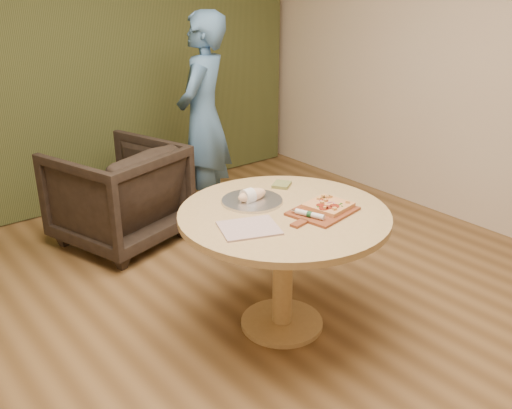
{
  "coord_description": "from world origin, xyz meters",
  "views": [
    {
      "loc": [
        -1.69,
        -1.89,
        2.02
      ],
      "look_at": [
        0.02,
        0.25,
        0.87
      ],
      "focal_mm": 40.0,
      "sensor_mm": 36.0,
      "label": 1
    }
  ],
  "objects_px": {
    "flatbread_pizza": "(328,205)",
    "armchair": "(118,190)",
    "pedestal_table": "(284,234)",
    "pizza_paddle": "(322,212)",
    "cutlery_roll": "(310,214)",
    "serving_tray": "(252,201)",
    "person_standing": "(203,119)",
    "bread_roll": "(251,195)"
  },
  "relations": [
    {
      "from": "pizza_paddle",
      "to": "flatbread_pizza",
      "type": "xyz_separation_m",
      "value": [
        0.06,
        0.01,
        0.02
      ]
    },
    {
      "from": "pizza_paddle",
      "to": "armchair",
      "type": "height_order",
      "value": "armchair"
    },
    {
      "from": "bread_roll",
      "to": "person_standing",
      "type": "xyz_separation_m",
      "value": [
        0.65,
        1.46,
        0.07
      ]
    },
    {
      "from": "serving_tray",
      "to": "bread_roll",
      "type": "relative_size",
      "value": 1.84
    },
    {
      "from": "cutlery_roll",
      "to": "person_standing",
      "type": "height_order",
      "value": "person_standing"
    },
    {
      "from": "flatbread_pizza",
      "to": "armchair",
      "type": "bearing_deg",
      "value": 103.97
    },
    {
      "from": "armchair",
      "to": "person_standing",
      "type": "distance_m",
      "value": 0.92
    },
    {
      "from": "pizza_paddle",
      "to": "flatbread_pizza",
      "type": "bearing_deg",
      "value": 0.45
    },
    {
      "from": "bread_roll",
      "to": "pizza_paddle",
      "type": "bearing_deg",
      "value": -60.24
    },
    {
      "from": "pizza_paddle",
      "to": "bread_roll",
      "type": "relative_size",
      "value": 2.42
    },
    {
      "from": "pedestal_table",
      "to": "pizza_paddle",
      "type": "bearing_deg",
      "value": -43.32
    },
    {
      "from": "pizza_paddle",
      "to": "cutlery_roll",
      "type": "xyz_separation_m",
      "value": [
        -0.11,
        -0.02,
        0.02
      ]
    },
    {
      "from": "pizza_paddle",
      "to": "armchair",
      "type": "distance_m",
      "value": 1.88
    },
    {
      "from": "pedestal_table",
      "to": "flatbread_pizza",
      "type": "relative_size",
      "value": 4.66
    },
    {
      "from": "pizza_paddle",
      "to": "cutlery_roll",
      "type": "distance_m",
      "value": 0.12
    },
    {
      "from": "pedestal_table",
      "to": "armchair",
      "type": "relative_size",
      "value": 1.38
    },
    {
      "from": "pizza_paddle",
      "to": "pedestal_table",
      "type": "bearing_deg",
      "value": 126.22
    },
    {
      "from": "cutlery_roll",
      "to": "armchair",
      "type": "bearing_deg",
      "value": 79.36
    },
    {
      "from": "pizza_paddle",
      "to": "armchair",
      "type": "xyz_separation_m",
      "value": [
        -0.38,
        1.81,
        -0.33
      ]
    },
    {
      "from": "pedestal_table",
      "to": "flatbread_pizza",
      "type": "xyz_separation_m",
      "value": [
        0.22,
        -0.13,
        0.17
      ]
    },
    {
      "from": "person_standing",
      "to": "serving_tray",
      "type": "bearing_deg",
      "value": 30.75
    },
    {
      "from": "pedestal_table",
      "to": "bread_roll",
      "type": "height_order",
      "value": "bread_roll"
    },
    {
      "from": "cutlery_roll",
      "to": "bread_roll",
      "type": "bearing_deg",
      "value": 85.14
    },
    {
      "from": "serving_tray",
      "to": "armchair",
      "type": "distance_m",
      "value": 1.49
    },
    {
      "from": "cutlery_roll",
      "to": "serving_tray",
      "type": "xyz_separation_m",
      "value": [
        -0.09,
        0.39,
        -0.02
      ]
    },
    {
      "from": "pedestal_table",
      "to": "cutlery_roll",
      "type": "bearing_deg",
      "value": -76.39
    },
    {
      "from": "cutlery_roll",
      "to": "pedestal_table",
      "type": "bearing_deg",
      "value": 84.55
    },
    {
      "from": "pizza_paddle",
      "to": "person_standing",
      "type": "distance_m",
      "value": 1.88
    },
    {
      "from": "pedestal_table",
      "to": "person_standing",
      "type": "relative_size",
      "value": 0.7
    },
    {
      "from": "flatbread_pizza",
      "to": "serving_tray",
      "type": "bearing_deg",
      "value": 126.72
    },
    {
      "from": "cutlery_roll",
      "to": "armchair",
      "type": "relative_size",
      "value": 0.23
    },
    {
      "from": "person_standing",
      "to": "pizza_paddle",
      "type": "bearing_deg",
      "value": 40.99
    },
    {
      "from": "cutlery_roll",
      "to": "serving_tray",
      "type": "height_order",
      "value": "cutlery_roll"
    },
    {
      "from": "cutlery_roll",
      "to": "armchair",
      "type": "xyz_separation_m",
      "value": [
        -0.27,
        1.83,
        -0.35
      ]
    },
    {
      "from": "pedestal_table",
      "to": "armchair",
      "type": "distance_m",
      "value": 1.69
    },
    {
      "from": "cutlery_roll",
      "to": "serving_tray",
      "type": "bearing_deg",
      "value": 83.9
    },
    {
      "from": "pedestal_table",
      "to": "pizza_paddle",
      "type": "relative_size",
      "value": 2.55
    },
    {
      "from": "pedestal_table",
      "to": "bread_roll",
      "type": "distance_m",
      "value": 0.3
    },
    {
      "from": "pizza_paddle",
      "to": "bread_roll",
      "type": "height_order",
      "value": "bread_roll"
    },
    {
      "from": "pedestal_table",
      "to": "flatbread_pizza",
      "type": "bearing_deg",
      "value": -31.24
    },
    {
      "from": "serving_tray",
      "to": "bread_roll",
      "type": "height_order",
      "value": "bread_roll"
    },
    {
      "from": "flatbread_pizza",
      "to": "armchair",
      "type": "distance_m",
      "value": 1.89
    }
  ]
}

